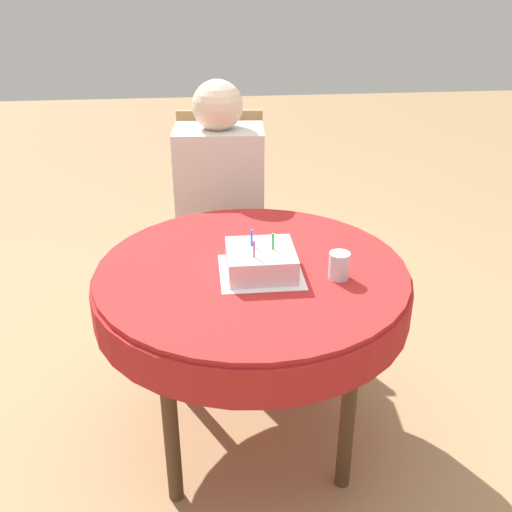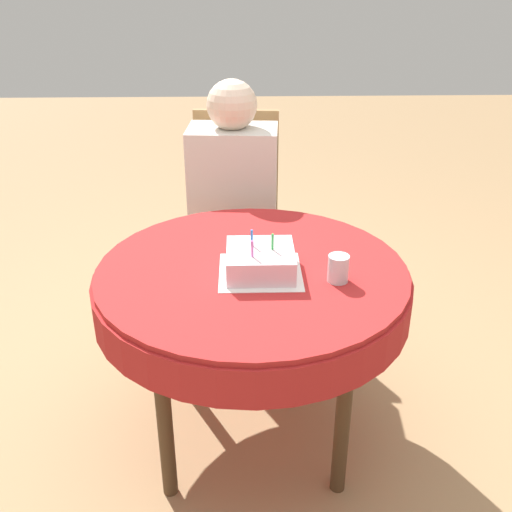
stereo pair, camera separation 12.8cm
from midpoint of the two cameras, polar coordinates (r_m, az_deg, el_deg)
ground_plane at (r=2.39m, az=1.26°, el=-16.27°), size 12.00×12.00×0.00m
dining_table at (r=2.02m, az=1.43°, el=-3.31°), size 1.05×1.05×0.70m
chair at (r=2.86m, az=-0.69°, el=3.96°), size 0.47×0.47×0.99m
person at (r=2.70m, az=-0.84°, el=6.76°), size 0.41×0.37×1.17m
napkin at (r=1.95m, az=2.30°, el=-1.56°), size 0.27×0.27×0.00m
birthday_cake at (r=1.93m, az=2.32°, el=-0.48°), size 0.22×0.22×0.14m
drinking_glass at (r=1.90m, az=9.76°, el=-1.21°), size 0.07×0.07×0.09m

